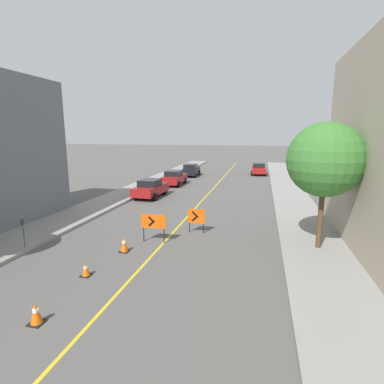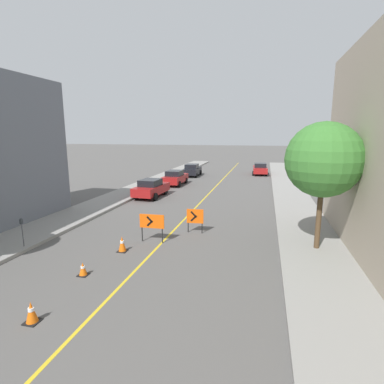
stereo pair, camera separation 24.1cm
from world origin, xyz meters
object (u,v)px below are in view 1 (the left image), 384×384
Objects in this scene: parked_car_curb_far at (191,170)px; parking_meter_near_curb at (23,227)px; parked_car_curb_near at (151,188)px; traffic_cone_farthest at (124,244)px; arrow_barricade_secondary at (196,217)px; traffic_cone_fifth at (86,269)px; parked_car_curb_mid at (174,178)px; traffic_cone_fourth at (36,313)px; street_tree_right_near at (325,160)px; parked_car_opposite_side at (259,169)px; arrow_barricade_primary at (153,222)px.

parked_car_curb_far is 26.72m from parking_meter_near_curb.
parked_car_curb_near is 12.96m from parking_meter_near_curb.
arrow_barricade_secondary reaches higher than traffic_cone_farthest.
parked_car_curb_mid is at bearing 97.16° from traffic_cone_fifth.
parked_car_curb_near is (-5.93, 8.48, -0.11)m from arrow_barricade_secondary.
traffic_cone_farthest is 0.17× the size of parked_car_curb_mid.
parked_car_curb_near is at bearing -93.38° from parked_car_curb_far.
street_tree_right_near is at bearing 41.02° from traffic_cone_fourth.
parked_car_curb_near is 15.93m from street_tree_right_near.
parked_car_opposite_side is at bearing 70.91° from parking_meter_near_curb.
parked_car_curb_far reaches higher than parking_meter_near_curb.
traffic_cone_fifth is 28.45m from parked_car_curb_far.
arrow_barricade_primary is at bearing 72.48° from traffic_cone_fifth.
traffic_cone_fourth is 31.47m from parked_car_curb_far.
parked_car_opposite_side is (8.64, 3.49, 0.00)m from parked_car_curb_far.
parked_car_curb_near is 6.56m from parked_car_curb_mid.
parked_car_curb_far reaches higher than arrow_barricade_secondary.
arrow_barricade_primary is 0.33× the size of parked_car_curb_far.
parked_car_curb_mid is (-3.03, 18.50, 0.43)m from traffic_cone_farthest.
parked_car_opposite_side is (8.78, 10.72, 0.00)m from parked_car_curb_mid.
traffic_cone_fifth is 4.38m from arrow_barricade_primary.
traffic_cone_farthest is 0.55× the size of arrow_barricade_secondary.
arrow_barricade_primary is (0.92, 1.51, 0.68)m from traffic_cone_farthest.
arrow_barricade_secondary is 25.93m from parked_car_opposite_side.
arrow_barricade_primary is 0.34× the size of parked_car_curb_mid.
parking_meter_near_curb is 0.24× the size of street_tree_right_near.
arrow_barricade_primary is 6.10m from parking_meter_near_curb.
parked_car_curb_near is at bearing 100.09° from traffic_cone_fourth.
parked_car_opposite_side is 3.15× the size of parking_meter_near_curb.
street_tree_right_near is (3.15, -27.01, 3.51)m from parked_car_opposite_side.
parked_car_curb_mid is 0.74× the size of street_tree_right_near.
parked_car_curb_near is at bearing -90.78° from parked_car_curb_mid.
traffic_cone_fourth is 17.83m from parked_car_curb_near.
parked_car_curb_near and parked_car_opposite_side have the same top height.
traffic_cone_fifth is at bearing -121.81° from arrow_barricade_secondary.
traffic_cone_fifth is 21.27m from parked_car_curb_mid.
traffic_cone_fourth is 12.57m from street_tree_right_near.
traffic_cone_fourth is 0.11× the size of street_tree_right_near.
parked_car_curb_near reaches higher than traffic_cone_fifth.
arrow_barricade_secondary is (2.72, 3.47, 0.54)m from traffic_cone_farthest.
arrow_barricade_primary is 28.14m from parked_car_opposite_side.
parked_car_opposite_side is at bearing 65.97° from parked_car_curb_near.
street_tree_right_near is at bearing -52.96° from parked_car_curb_mid.
traffic_cone_farthest is 0.17× the size of parked_car_curb_far.
parked_car_curb_far is at bearing 92.06° from parked_car_curb_near.
traffic_cone_fourth is 24.29m from parked_car_curb_mid.
parked_car_curb_near and parked_car_curb_mid have the same top height.
arrow_barricade_primary is at bearing -65.01° from parked_car_curb_near.
traffic_cone_farthest is 9.99m from street_tree_right_near.
traffic_cone_farthest is at bearing -166.02° from street_tree_right_near.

